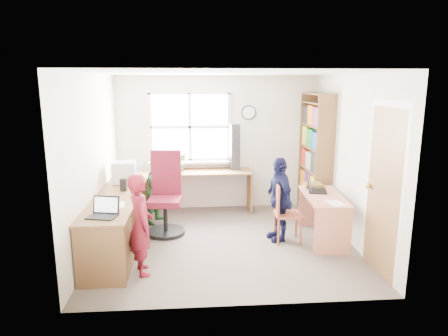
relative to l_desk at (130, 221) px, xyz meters
name	(u,v)px	position (x,y,z in m)	size (l,w,h in m)	color
room	(226,159)	(1.32, 0.38, 0.76)	(3.64, 3.44, 2.44)	#4F463E
l_desk	(130,221)	(0.00, 0.00, 0.00)	(2.38, 2.95, 0.75)	brown
right_desk	(323,208)	(2.75, 0.30, 0.03)	(0.63, 1.20, 0.67)	tan
bookshelf	(315,158)	(2.96, 1.47, 0.55)	(0.30, 1.02, 2.10)	brown
swivel_chair	(166,198)	(0.43, 0.77, 0.09)	(0.63, 0.63, 1.26)	black
wooden_chair	(283,210)	(2.15, 0.26, 0.01)	(0.39, 0.39, 0.87)	#9B4A33
crt_monitor	(124,172)	(-0.20, 0.92, 0.47)	(0.37, 0.33, 0.34)	silver
laptop_left	(104,212)	(-0.19, -0.62, 0.35)	(0.37, 0.33, 0.22)	black
laptop_right	(314,187)	(2.66, 0.54, 0.27)	(0.36, 0.41, 0.24)	black
speaker_a	(124,185)	(-0.14, 0.49, 0.38)	(0.09, 0.09, 0.18)	black
speaker_b	(128,175)	(-0.18, 1.11, 0.38)	(0.11, 0.11, 0.17)	black
cd_tower	(234,147)	(1.59, 1.79, 0.70)	(0.20, 0.18, 0.81)	black
game_box	(313,185)	(2.73, 0.79, 0.24)	(0.30, 0.30, 0.06)	#B5162A
paper_a	(116,205)	(-0.12, -0.20, 0.30)	(0.23, 0.30, 0.00)	white
paper_b	(336,203)	(2.78, -0.10, 0.22)	(0.23, 0.30, 0.00)	white
potted_plant	(181,162)	(0.65, 1.73, 0.45)	(0.17, 0.14, 0.31)	#286532
person_red	(141,225)	(0.23, -0.58, 0.16)	(0.45, 0.29, 1.23)	maroon
person_green	(159,189)	(0.30, 1.25, 0.10)	(0.54, 0.42, 1.11)	#317C3C
person_navy	(279,199)	(2.09, 0.34, 0.16)	(0.72, 0.30, 1.23)	#121438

